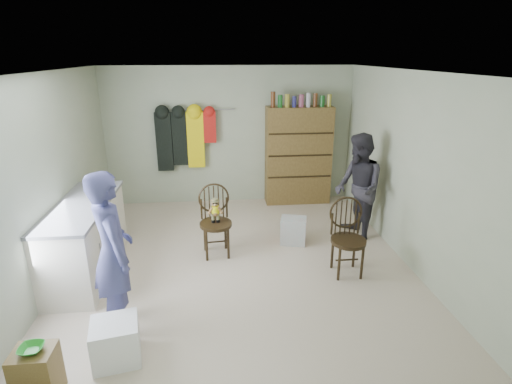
{
  "coord_description": "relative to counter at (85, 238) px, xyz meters",
  "views": [
    {
      "loc": [
        -0.26,
        -4.78,
        2.7
      ],
      "look_at": [
        0.25,
        0.2,
        0.95
      ],
      "focal_mm": 28.0,
      "sensor_mm": 36.0,
      "label": 1
    }
  ],
  "objects": [
    {
      "name": "person_right",
      "position": [
        3.77,
        0.64,
        0.34
      ],
      "size": [
        0.64,
        0.8,
        1.62
      ],
      "primitive_type": "imported",
      "rotation": [
        0.0,
        0.0,
        -1.54
      ],
      "color": "#2D2B33",
      "rests_on": "ground"
    },
    {
      "name": "bowl",
      "position": [
        0.18,
        -2.05,
        0.01
      ],
      "size": [
        0.19,
        0.19,
        0.05
      ],
      "primitive_type": "imported",
      "color": "green",
      "rests_on": "stool"
    },
    {
      "name": "chair_front",
      "position": [
        1.65,
        0.35,
        0.09
      ],
      "size": [
        0.49,
        0.49,
        1.0
      ],
      "rotation": [
        0.0,
        0.0,
        0.1
      ],
      "color": "black",
      "rests_on": "ground"
    },
    {
      "name": "plastic_tub",
      "position": [
        0.72,
        -1.67,
        -0.27
      ],
      "size": [
        0.49,
        0.47,
        0.4
      ],
      "primitive_type": "cube",
      "rotation": [
        0.0,
        0.0,
        0.2
      ],
      "color": "white",
      "rests_on": "ground"
    },
    {
      "name": "stool",
      "position": [
        0.18,
        -2.05,
        -0.24
      ],
      "size": [
        0.32,
        0.28,
        0.46
      ],
      "primitive_type": "cube",
      "color": "brown",
      "rests_on": "ground"
    },
    {
      "name": "counter",
      "position": [
        0.0,
        0.0,
        0.0
      ],
      "size": [
        0.64,
        1.86,
        0.94
      ],
      "color": "silver",
      "rests_on": "ground"
    },
    {
      "name": "room_walls",
      "position": [
        1.95,
        0.53,
        1.11
      ],
      "size": [
        5.0,
        5.0,
        5.0
      ],
      "color": "#B1B99B",
      "rests_on": "ground"
    },
    {
      "name": "dresser",
      "position": [
        3.2,
        2.3,
        0.44
      ],
      "size": [
        1.2,
        0.39,
        2.07
      ],
      "color": "brown",
      "rests_on": "ground"
    },
    {
      "name": "striped_bag",
      "position": [
        2.8,
        0.56,
        -0.28
      ],
      "size": [
        0.43,
        0.37,
        0.39
      ],
      "primitive_type": "cube",
      "rotation": [
        0.0,
        0.0,
        -0.26
      ],
      "color": "#E58172",
      "rests_on": "ground"
    },
    {
      "name": "coat_rack",
      "position": [
        1.12,
        2.38,
        0.78
      ],
      "size": [
        1.42,
        0.12,
        1.09
      ],
      "color": "#99999E",
      "rests_on": "ground"
    },
    {
      "name": "person_left",
      "position": [
        0.64,
        -1.15,
        0.37
      ],
      "size": [
        0.63,
        0.73,
        1.68
      ],
      "primitive_type": "imported",
      "rotation": [
        0.0,
        0.0,
        2.04
      ],
      "color": "#44457C",
      "rests_on": "ground"
    },
    {
      "name": "ground_plane",
      "position": [
        1.95,
        0.0,
        -0.47
      ],
      "size": [
        5.0,
        5.0,
        0.0
      ],
      "primitive_type": "plane",
      "color": "beige",
      "rests_on": "ground"
    },
    {
      "name": "chair_far",
      "position": [
        3.31,
        -0.33,
        0.06
      ],
      "size": [
        0.44,
        0.44,
        0.99
      ],
      "rotation": [
        0.0,
        0.0,
        -0.0
      ],
      "color": "black",
      "rests_on": "ground"
    }
  ]
}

